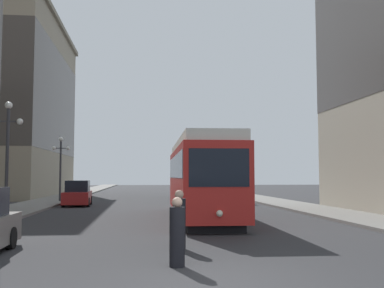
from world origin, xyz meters
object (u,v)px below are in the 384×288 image
Objects in this scene: pedestrian_crossing_near at (179,222)px; lamp_post_left_near at (8,141)px; streetcar at (201,177)px; pedestrian_crossing_far at (177,234)px; transit_bus at (206,178)px; parked_car_left_mid at (78,194)px; lamp_post_left_far at (61,158)px.

lamp_post_left_near is at bearing 96.39° from pedestrian_crossing_near.
pedestrian_crossing_far is (-2.09, -11.70, -1.34)m from streetcar.
pedestrian_crossing_far is (-0.25, -2.52, -0.04)m from pedestrian_crossing_near.
streetcar is 1.07× the size of transit_bus.
transit_bus is 13.68m from parked_car_left_mid.
streetcar reaches higher than transit_bus.
streetcar is at bearing -1.46° from lamp_post_left_near.
lamp_post_left_far is at bearing 90.00° from lamp_post_left_near.
lamp_post_left_near is at bearing -123.46° from transit_bus.
lamp_post_left_far is (-7.39, 26.24, 2.80)m from pedestrian_crossing_far.
transit_bus is 31.63m from pedestrian_crossing_far.
parked_car_left_mid is at bearing -141.49° from transit_bus.
pedestrian_crossing_near is (5.74, -20.09, -0.04)m from parked_car_left_mid.
parked_car_left_mid is 0.80× the size of lamp_post_left_near.
pedestrian_crossing_far is 0.29× the size of lamp_post_left_near.
transit_bus reaches higher than pedestrian_crossing_far.
lamp_post_left_near is at bearing -90.00° from lamp_post_left_far.
lamp_post_left_far reaches higher than transit_bus.
transit_bus is 2.36× the size of lamp_post_left_far.
pedestrian_crossing_far is at bearing -128.39° from pedestrian_crossing_near.
parked_car_left_mid is 20.90m from pedestrian_crossing_near.
transit_bus is 2.71× the size of parked_car_left_mid.
transit_bus is 13.54m from lamp_post_left_far.
lamp_post_left_near is at bearing -103.02° from parked_car_left_mid.
parked_car_left_mid reaches higher than pedestrian_crossing_far.
parked_car_left_mid reaches higher than pedestrian_crossing_near.
transit_bus is at bearing 36.03° from parked_car_left_mid.
streetcar is at bearing 139.92° from pedestrian_crossing_far.
lamp_post_left_far is at bearing -158.85° from transit_bus.
pedestrian_crossing_near is 0.33× the size of lamp_post_left_far.
pedestrian_crossing_near is 2.53m from pedestrian_crossing_far.
transit_bus is at bearing 21.60° from lamp_post_left_far.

